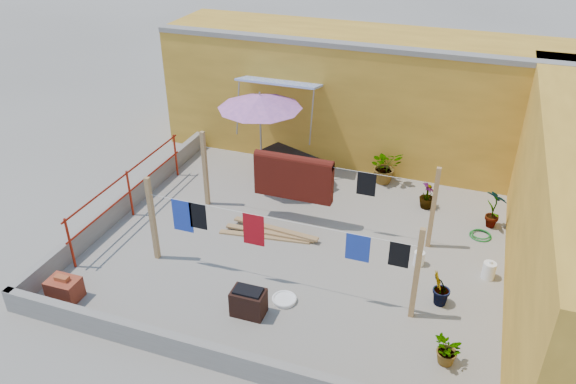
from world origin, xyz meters
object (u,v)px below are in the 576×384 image
at_px(water_jug_b, 489,270).
at_px(green_hose, 481,235).
at_px(outdoor_table, 291,159).
at_px(brick_stack, 64,289).
at_px(brazier, 249,302).
at_px(white_basin, 284,299).
at_px(plant_back_a, 385,166).
at_px(water_jug_a, 419,258).
at_px(patio_umbrella, 260,102).

bearing_deg(water_jug_b, green_hose, 98.18).
relative_size(outdoor_table, brick_stack, 3.14).
height_order(brazier, water_jug_b, brazier).
height_order(white_basin, water_jug_b, water_jug_b).
xyz_separation_m(brazier, water_jug_b, (3.86, 2.42, -0.08)).
distance_m(outdoor_table, plant_back_a, 2.32).
distance_m(outdoor_table, green_hose, 4.63).
xyz_separation_m(water_jug_b, plant_back_a, (-2.58, 3.07, 0.26)).
height_order(brick_stack, white_basin, brick_stack).
distance_m(brazier, water_jug_a, 3.51).
distance_m(patio_umbrella, brazier, 5.01).
bearing_deg(plant_back_a, brazier, -103.12).
bearing_deg(water_jug_a, patio_umbrella, 153.87).
bearing_deg(water_jug_b, plant_back_a, 130.06).
bearing_deg(white_basin, brazier, -133.21).
bearing_deg(outdoor_table, brazier, -79.47).
bearing_deg(white_basin, water_jug_a, 42.01).
xyz_separation_m(patio_umbrella, outdoor_table, (0.67, 0.20, -1.43)).
xyz_separation_m(patio_umbrella, water_jug_a, (4.10, -2.01, -1.96)).
relative_size(brick_stack, water_jug_b, 1.48).
xyz_separation_m(outdoor_table, white_basin, (1.33, -4.10, -0.63)).
relative_size(water_jug_b, plant_back_a, 0.45).
bearing_deg(outdoor_table, water_jug_a, -32.88).
bearing_deg(outdoor_table, brick_stack, -114.15).
bearing_deg(patio_umbrella, water_jug_b, -20.20).
distance_m(patio_umbrella, white_basin, 4.84).
distance_m(brick_stack, green_hose, 8.27).
relative_size(patio_umbrella, brazier, 4.04).
bearing_deg(patio_umbrella, green_hose, -6.49).
bearing_deg(water_jug_b, brick_stack, -156.07).
distance_m(outdoor_table, brazier, 4.70).
bearing_deg(brick_stack, water_jug_a, 28.25).
relative_size(brazier, plant_back_a, 0.68).
height_order(water_jug_a, green_hose, water_jug_a).
bearing_deg(brazier, outdoor_table, 100.53).
distance_m(outdoor_table, water_jug_a, 4.11).
distance_m(brick_stack, brazier, 3.33).
distance_m(water_jug_a, water_jug_b, 1.29).
height_order(white_basin, green_hose, white_basin).
bearing_deg(green_hose, water_jug_b, -81.82).
relative_size(brazier, white_basin, 1.29).
bearing_deg(patio_umbrella, brazier, -70.82).
distance_m(white_basin, water_jug_a, 2.82).
bearing_deg(plant_back_a, outdoor_table, -157.55).
distance_m(white_basin, water_jug_b, 3.89).
distance_m(brazier, white_basin, 0.72).
xyz_separation_m(water_jug_a, green_hose, (1.09, 1.42, -0.11)).
bearing_deg(outdoor_table, patio_umbrella, -163.26).
relative_size(brazier, green_hose, 1.26).
xyz_separation_m(water_jug_b, green_hose, (-0.20, 1.39, -0.14)).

